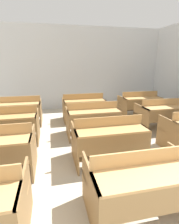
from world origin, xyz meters
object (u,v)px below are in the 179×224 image
(bench_third_left, at_px, (9,124))
(bench_back_center, at_px, (84,106))
(bench_third_center, at_px, (93,118))
(bench_back_right, at_px, (140,103))
(bench_front_center, at_px, (143,181))
(bench_third_right, at_px, (163,113))
(bench_back_left, at_px, (19,110))
(bench_second_center, at_px, (109,138))

(bench_third_left, relative_size, bench_back_center, 1.00)
(bench_third_center, relative_size, bench_back_center, 1.00)
(bench_third_center, distance_m, bench_back_right, 2.22)
(bench_front_center, height_order, bench_third_center, same)
(bench_third_right, distance_m, bench_back_left, 3.91)
(bench_third_right, height_order, bench_back_center, same)
(bench_front_center, height_order, bench_back_center, same)
(bench_second_center, bearing_deg, bench_back_left, 128.28)
(bench_third_right, relative_size, bench_back_center, 1.00)
(bench_back_right, bearing_deg, bench_back_left, -179.58)
(bench_third_left, xyz_separation_m, bench_back_right, (3.74, 1.22, 0.00))
(bench_back_left, bearing_deg, bench_second_center, -51.72)
(bench_second_center, xyz_separation_m, bench_third_right, (1.87, 1.16, 0.00))
(bench_third_left, xyz_separation_m, bench_third_right, (3.75, 0.00, 0.00))
(bench_second_center, distance_m, bench_back_center, 2.38)
(bench_second_center, bearing_deg, bench_back_center, 89.88)
(bench_back_left, relative_size, bench_back_center, 1.00)
(bench_second_center, relative_size, bench_back_left, 1.00)
(bench_front_center, distance_m, bench_second_center, 1.20)
(bench_second_center, distance_m, bench_back_left, 2.99)
(bench_back_center, xyz_separation_m, bench_back_right, (1.86, -0.00, 0.00))
(bench_back_left, xyz_separation_m, bench_back_center, (1.86, 0.03, 0.00))
(bench_third_center, relative_size, bench_third_right, 1.00)
(bench_second_center, bearing_deg, bench_front_center, -90.13)
(bench_third_left, bearing_deg, bench_third_right, 0.00)
(bench_second_center, xyz_separation_m, bench_back_left, (-1.85, 2.35, 0.00))
(bench_third_right, bearing_deg, bench_front_center, -128.43)
(bench_front_center, bearing_deg, bench_third_center, 89.95)
(bench_back_left, height_order, bench_back_center, same)
(bench_back_center, bearing_deg, bench_back_left, -179.06)
(bench_third_right, bearing_deg, bench_third_left, -180.00)
(bench_back_center, bearing_deg, bench_third_right, -33.15)
(bench_second_center, distance_m, bench_third_right, 2.20)
(bench_third_left, bearing_deg, bench_back_right, 18.04)
(bench_third_center, height_order, bench_third_right, same)
(bench_front_center, relative_size, bench_back_left, 1.00)
(bench_third_left, height_order, bench_third_center, same)
(bench_back_left, distance_m, bench_back_center, 1.86)
(bench_front_center, xyz_separation_m, bench_second_center, (0.00, 1.20, 0.00))
(bench_third_right, height_order, bench_back_left, same)
(bench_front_center, relative_size, bench_second_center, 1.00)
(bench_third_right, bearing_deg, bench_back_left, 162.30)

